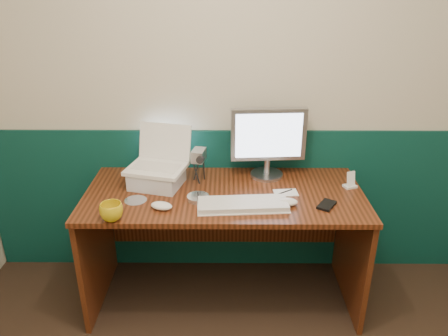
{
  "coord_description": "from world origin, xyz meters",
  "views": [
    {
      "loc": [
        -0.16,
        -0.85,
        1.9
      ],
      "look_at": [
        -0.17,
        1.23,
        0.97
      ],
      "focal_mm": 35.0,
      "sensor_mm": 36.0,
      "label": 1
    }
  ],
  "objects_px": {
    "monitor": "(268,142)",
    "camcorder": "(199,166)",
    "keyboard": "(243,205)",
    "laptop": "(155,149)",
    "desk": "(224,247)",
    "mug": "(111,212)"
  },
  "relations": [
    {
      "from": "monitor",
      "to": "keyboard",
      "type": "relative_size",
      "value": 0.93
    },
    {
      "from": "laptop",
      "to": "monitor",
      "type": "xyz_separation_m",
      "value": [
        0.66,
        0.14,
        -0.01
      ]
    },
    {
      "from": "laptop",
      "to": "monitor",
      "type": "distance_m",
      "value": 0.67
    },
    {
      "from": "laptop",
      "to": "keyboard",
      "type": "distance_m",
      "value": 0.6
    },
    {
      "from": "keyboard",
      "to": "laptop",
      "type": "bearing_deg",
      "value": 148.34
    },
    {
      "from": "camcorder",
      "to": "monitor",
      "type": "bearing_deg",
      "value": 21.84
    },
    {
      "from": "keyboard",
      "to": "camcorder",
      "type": "relative_size",
      "value": 2.39
    },
    {
      "from": "monitor",
      "to": "camcorder",
      "type": "xyz_separation_m",
      "value": [
        -0.41,
        -0.07,
        -0.12
      ]
    },
    {
      "from": "desk",
      "to": "keyboard",
      "type": "relative_size",
      "value": 3.34
    },
    {
      "from": "monitor",
      "to": "mug",
      "type": "relative_size",
      "value": 3.79
    },
    {
      "from": "desk",
      "to": "laptop",
      "type": "relative_size",
      "value": 4.93
    },
    {
      "from": "laptop",
      "to": "camcorder",
      "type": "bearing_deg",
      "value": 28.89
    },
    {
      "from": "desk",
      "to": "mug",
      "type": "distance_m",
      "value": 0.77
    },
    {
      "from": "camcorder",
      "to": "laptop",
      "type": "bearing_deg",
      "value": -153.74
    },
    {
      "from": "desk",
      "to": "laptop",
      "type": "distance_m",
      "value": 0.73
    },
    {
      "from": "mug",
      "to": "laptop",
      "type": "bearing_deg",
      "value": 66.6
    },
    {
      "from": "monitor",
      "to": "camcorder",
      "type": "height_order",
      "value": "monitor"
    },
    {
      "from": "keyboard",
      "to": "camcorder",
      "type": "distance_m",
      "value": 0.42
    },
    {
      "from": "mug",
      "to": "camcorder",
      "type": "height_order",
      "value": "camcorder"
    },
    {
      "from": "laptop",
      "to": "monitor",
      "type": "relative_size",
      "value": 0.73
    },
    {
      "from": "keyboard",
      "to": "monitor",
      "type": "bearing_deg",
      "value": 64.25
    },
    {
      "from": "monitor",
      "to": "keyboard",
      "type": "bearing_deg",
      "value": -115.75
    }
  ]
}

